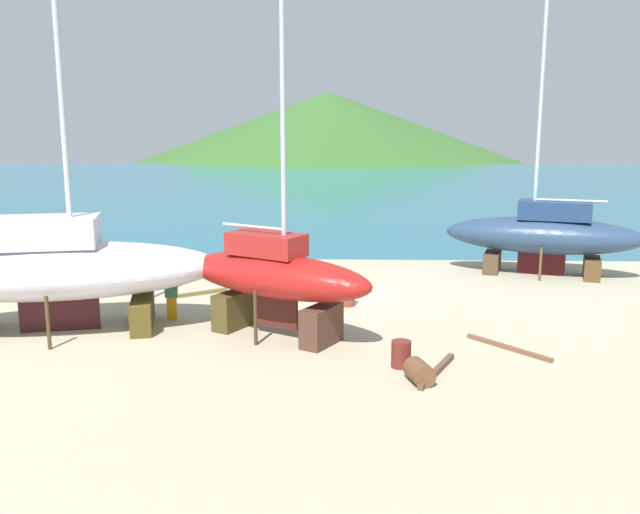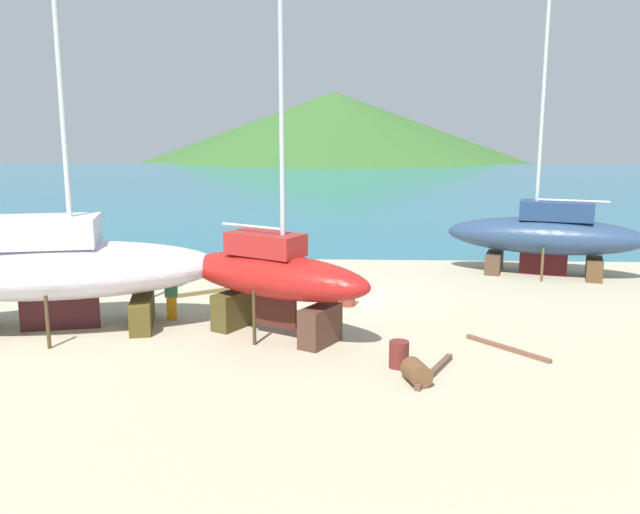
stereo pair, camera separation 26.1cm
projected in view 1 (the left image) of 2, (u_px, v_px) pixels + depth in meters
The scene contains 16 objects.
ground_plane at pixel (358, 326), 24.01m from camera, with size 47.57×47.57×0.00m, color #B3AA8C.
sea_water at pixel (348, 186), 77.57m from camera, with size 137.42×85.45×0.01m, color #256C84.
headland_hill at pixel (329, 157), 142.83m from camera, with size 149.09×149.09×26.60m, color #36632A.
sailboat_large_starboard at pixel (275, 277), 22.52m from camera, with size 7.22×5.32×11.15m.
sailboat_far_slipway at pixel (544, 234), 31.74m from camera, with size 9.25×4.99×12.91m.
sailboat_small_center at pixel (55, 268), 23.02m from camera, with size 11.51×6.02×16.70m.
worker at pixel (171, 297), 24.61m from camera, with size 0.47×0.29×1.64m.
barrel_rust_near at pixel (78, 279), 29.38m from camera, with size 0.68×0.68×0.82m, color olive.
barrel_rust_far at pixel (348, 295), 26.59m from camera, with size 0.58×0.58×0.84m, color brown.
barrel_blue_faded at pixel (301, 271), 30.83m from camera, with size 0.54×0.54×0.85m, color #314C63.
barrel_tipped_right at pixel (419, 372), 18.68m from camera, with size 0.63×0.63×0.89m, color brown.
barrel_rust_mid at pixel (401, 354), 19.89m from camera, with size 0.58×0.58×0.79m, color maroon.
barrel_ochre at pixel (262, 270), 31.15m from camera, with size 0.62×0.62×0.85m, color brown.
timber_long_aft at pixel (437, 371), 19.39m from camera, with size 2.85×0.16×0.17m, color brown.
timber_plank_near at pixel (508, 348), 21.49m from camera, with size 3.15×0.15×0.13m, color brown.
timber_plank_far at pixel (199, 293), 28.32m from camera, with size 2.51×0.15×0.14m, color brown.
Camera 1 is at (-0.54, -27.15, 7.01)m, focal length 38.32 mm.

